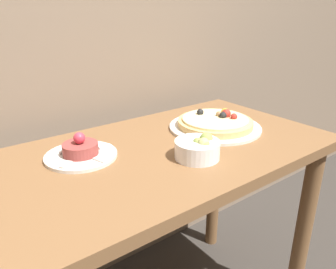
# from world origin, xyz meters

# --- Properties ---
(dining_table) EXTENTS (1.18, 0.60, 0.76)m
(dining_table) POSITION_xyz_m (0.00, 0.30, 0.63)
(dining_table) COLOR brown
(dining_table) RESTS_ON ground_plane
(pizza_plate) EXTENTS (0.33, 0.33, 0.07)m
(pizza_plate) POSITION_xyz_m (0.30, 0.33, 0.77)
(pizza_plate) COLOR silver
(pizza_plate) RESTS_ON dining_table
(tartare_plate) EXTENTS (0.21, 0.21, 0.08)m
(tartare_plate) POSITION_xyz_m (-0.19, 0.39, 0.77)
(tartare_plate) COLOR silver
(tartare_plate) RESTS_ON dining_table
(small_bowl) EXTENTS (0.13, 0.13, 0.07)m
(small_bowl) POSITION_xyz_m (0.08, 0.18, 0.79)
(small_bowl) COLOR white
(small_bowl) RESTS_ON dining_table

